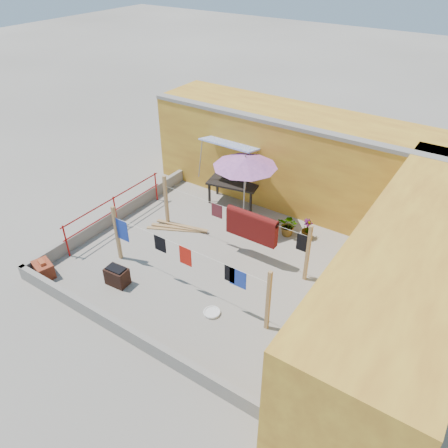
{
  "coord_description": "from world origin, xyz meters",
  "views": [
    {
      "loc": [
        5.83,
        -8.25,
        8.17
      ],
      "look_at": [
        0.1,
        0.3,
        1.25
      ],
      "focal_mm": 35.0,
      "sensor_mm": 36.0,
      "label": 1
    }
  ],
  "objects_px": {
    "water_jug_a": "(350,284)",
    "white_basin": "(212,312)",
    "plant_back_a": "(289,225)",
    "brick_stack": "(44,269)",
    "patio_umbrella": "(245,162)",
    "water_jug_b": "(353,276)",
    "outdoor_table": "(234,184)",
    "green_hose": "(374,249)",
    "brazier": "(117,276)"
  },
  "relations": [
    {
      "from": "plant_back_a",
      "to": "brick_stack",
      "type": "bearing_deg",
      "value": -130.42
    },
    {
      "from": "brick_stack",
      "to": "water_jug_a",
      "type": "relative_size",
      "value": 1.98
    },
    {
      "from": "water_jug_b",
      "to": "brazier",
      "type": "bearing_deg",
      "value": -144.95
    },
    {
      "from": "outdoor_table",
      "to": "brick_stack",
      "type": "bearing_deg",
      "value": -109.45
    },
    {
      "from": "brick_stack",
      "to": "green_hose",
      "type": "xyz_separation_m",
      "value": [
        7.4,
        6.4,
        -0.19
      ]
    },
    {
      "from": "water_jug_b",
      "to": "green_hose",
      "type": "relative_size",
      "value": 0.67
    },
    {
      "from": "outdoor_table",
      "to": "green_hose",
      "type": "relative_size",
      "value": 3.48
    },
    {
      "from": "patio_umbrella",
      "to": "plant_back_a",
      "type": "xyz_separation_m",
      "value": [
        1.61,
        0.13,
        -1.85
      ]
    },
    {
      "from": "outdoor_table",
      "to": "plant_back_a",
      "type": "height_order",
      "value": "outdoor_table"
    },
    {
      "from": "brazier",
      "to": "outdoor_table",
      "type": "bearing_deg",
      "value": 86.94
    },
    {
      "from": "white_basin",
      "to": "green_hose",
      "type": "xyz_separation_m",
      "value": [
        2.59,
        4.96,
        -0.0
      ]
    },
    {
      "from": "patio_umbrella",
      "to": "outdoor_table",
      "type": "distance_m",
      "value": 1.94
    },
    {
      "from": "white_basin",
      "to": "water_jug_b",
      "type": "height_order",
      "value": "water_jug_b"
    },
    {
      "from": "brick_stack",
      "to": "plant_back_a",
      "type": "height_order",
      "value": "plant_back_a"
    },
    {
      "from": "water_jug_b",
      "to": "brick_stack",
      "type": "bearing_deg",
      "value": -147.38
    },
    {
      "from": "brick_stack",
      "to": "brazier",
      "type": "bearing_deg",
      "value": 25.28
    },
    {
      "from": "water_jug_a",
      "to": "plant_back_a",
      "type": "distance_m",
      "value": 2.9
    },
    {
      "from": "brazier",
      "to": "green_hose",
      "type": "height_order",
      "value": "brazier"
    },
    {
      "from": "water_jug_b",
      "to": "water_jug_a",
      "type": "bearing_deg",
      "value": -81.09
    },
    {
      "from": "green_hose",
      "to": "plant_back_a",
      "type": "xyz_separation_m",
      "value": [
        -2.57,
        -0.73,
        0.33
      ]
    },
    {
      "from": "white_basin",
      "to": "plant_back_a",
      "type": "relative_size",
      "value": 0.61
    },
    {
      "from": "brick_stack",
      "to": "water_jug_b",
      "type": "relative_size",
      "value": 1.93
    },
    {
      "from": "green_hose",
      "to": "water_jug_b",
      "type": "bearing_deg",
      "value": -91.89
    },
    {
      "from": "patio_umbrella",
      "to": "plant_back_a",
      "type": "relative_size",
      "value": 3.37
    },
    {
      "from": "white_basin",
      "to": "water_jug_a",
      "type": "xyz_separation_m",
      "value": [
        2.59,
        2.91,
        0.12
      ]
    },
    {
      "from": "brazier",
      "to": "patio_umbrella",
      "type": "bearing_deg",
      "value": 74.78
    },
    {
      "from": "plant_back_a",
      "to": "brazier",
      "type": "bearing_deg",
      "value": -121.12
    },
    {
      "from": "brick_stack",
      "to": "brazier",
      "type": "height_order",
      "value": "brazier"
    },
    {
      "from": "outdoor_table",
      "to": "water_jug_b",
      "type": "distance_m",
      "value": 5.39
    },
    {
      "from": "white_basin",
      "to": "brazier",
      "type": "bearing_deg",
      "value": -169.85
    },
    {
      "from": "brick_stack",
      "to": "water_jug_a",
      "type": "bearing_deg",
      "value": 30.41
    },
    {
      "from": "outdoor_table",
      "to": "white_basin",
      "type": "relative_size",
      "value": 4.29
    },
    {
      "from": "white_basin",
      "to": "green_hose",
      "type": "distance_m",
      "value": 5.6
    },
    {
      "from": "water_jug_a",
      "to": "white_basin",
      "type": "bearing_deg",
      "value": -131.74
    },
    {
      "from": "brick_stack",
      "to": "plant_back_a",
      "type": "bearing_deg",
      "value": 49.58
    },
    {
      "from": "water_jug_b",
      "to": "outdoor_table",
      "type": "bearing_deg",
      "value": 161.52
    },
    {
      "from": "white_basin",
      "to": "plant_back_a",
      "type": "height_order",
      "value": "plant_back_a"
    },
    {
      "from": "brick_stack",
      "to": "water_jug_b",
      "type": "bearing_deg",
      "value": 32.62
    },
    {
      "from": "brick_stack",
      "to": "white_basin",
      "type": "relative_size",
      "value": 1.59
    },
    {
      "from": "patio_umbrella",
      "to": "green_hose",
      "type": "bearing_deg",
      "value": 11.6
    },
    {
      "from": "white_basin",
      "to": "plant_back_a",
      "type": "bearing_deg",
      "value": 89.69
    },
    {
      "from": "water_jug_a",
      "to": "water_jug_b",
      "type": "distance_m",
      "value": 0.36
    },
    {
      "from": "green_hose",
      "to": "plant_back_a",
      "type": "distance_m",
      "value": 2.69
    },
    {
      "from": "patio_umbrella",
      "to": "water_jug_b",
      "type": "relative_size",
      "value": 6.64
    },
    {
      "from": "patio_umbrella",
      "to": "brazier",
      "type": "distance_m",
      "value": 5.16
    },
    {
      "from": "water_jug_a",
      "to": "green_hose",
      "type": "bearing_deg",
      "value": 90.0
    },
    {
      "from": "patio_umbrella",
      "to": "water_jug_a",
      "type": "height_order",
      "value": "patio_umbrella"
    },
    {
      "from": "patio_umbrella",
      "to": "brazier",
      "type": "height_order",
      "value": "patio_umbrella"
    },
    {
      "from": "brick_stack",
      "to": "water_jug_a",
      "type": "height_order",
      "value": "brick_stack"
    },
    {
      "from": "patio_umbrella",
      "to": "green_hose",
      "type": "distance_m",
      "value": 4.79
    }
  ]
}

